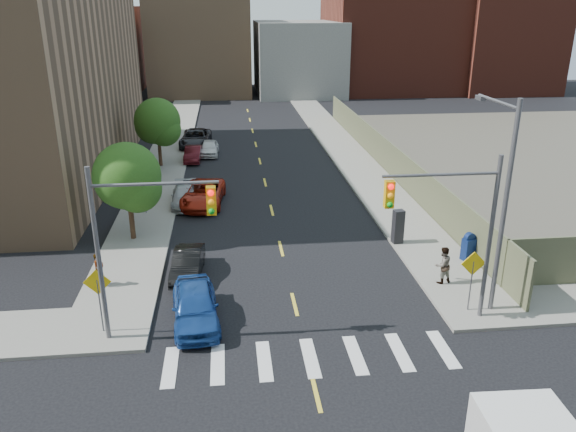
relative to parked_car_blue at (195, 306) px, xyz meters
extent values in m
cube|color=gray|center=(-3.55, 34.50, -0.70)|extent=(3.50, 73.00, 0.15)
cube|color=gray|center=(11.95, 34.50, -0.70)|extent=(3.50, 73.00, 0.15)
cube|color=#5F6345|center=(13.80, 21.00, 0.48)|extent=(0.12, 44.00, 2.50)
cube|color=#592319|center=(-17.80, 63.00, 5.23)|extent=(14.00, 18.00, 12.00)
cube|color=#8C6B4C|center=(-1.80, 65.00, 6.73)|extent=(14.00, 16.00, 15.00)
cube|color=gray|center=(12.20, 63.00, 4.23)|extent=(12.00, 16.00, 10.00)
cube|color=#592319|center=(26.20, 65.00, 7.23)|extent=(18.00, 18.00, 16.00)
cube|color=#592319|center=(42.20, 63.00, 8.23)|extent=(14.00, 16.00, 18.00)
cylinder|color=#59595E|center=(-3.30, -1.00, 2.73)|extent=(0.18, 0.18, 7.00)
cylinder|color=#59595E|center=(-1.05, -1.00, 5.53)|extent=(4.50, 0.12, 0.12)
cube|color=#E5A50C|center=(0.90, -1.00, 4.83)|extent=(0.35, 0.30, 1.05)
cylinder|color=#59595E|center=(11.70, -1.00, 2.73)|extent=(0.18, 0.18, 7.00)
cylinder|color=#59595E|center=(9.45, -1.00, 5.53)|extent=(4.50, 0.12, 0.12)
cube|color=#E5A50C|center=(7.50, -1.00, 4.83)|extent=(0.35, 0.30, 1.05)
cylinder|color=#59595E|center=(12.40, -0.50, 3.73)|extent=(0.20, 0.20, 9.00)
cylinder|color=#59595E|center=(12.40, 1.20, 7.83)|extent=(0.12, 3.50, 0.12)
cube|color=#59595E|center=(12.40, 2.80, 7.73)|extent=(0.25, 0.60, 0.18)
cylinder|color=#59595E|center=(-3.60, -0.50, 0.43)|extent=(0.06, 0.06, 2.40)
cube|color=yellow|center=(-3.60, -0.50, 1.53)|extent=(1.06, 0.04, 1.06)
cylinder|color=#59595E|center=(11.40, -0.50, 0.43)|extent=(0.06, 0.06, 2.40)
cube|color=yellow|center=(11.40, -0.50, 1.53)|extent=(1.06, 0.04, 1.06)
cylinder|color=#59595E|center=(-3.60, 13.00, 0.43)|extent=(0.06, 0.06, 2.40)
cube|color=yellow|center=(-3.60, 13.00, 1.53)|extent=(1.06, 0.04, 1.06)
cylinder|color=#332114|center=(-3.80, 9.00, 0.55)|extent=(0.28, 0.28, 2.64)
sphere|color=#1C4112|center=(-3.80, 9.00, 2.95)|extent=(3.60, 3.60, 3.60)
sphere|color=#1C4112|center=(-3.30, 8.70, 2.35)|extent=(2.64, 2.64, 2.64)
sphere|color=#1C4112|center=(-4.20, 9.40, 2.53)|extent=(2.88, 2.88, 2.88)
cylinder|color=#332114|center=(-3.80, 24.00, 0.55)|extent=(0.28, 0.28, 2.64)
sphere|color=#1C4112|center=(-3.80, 24.00, 2.95)|extent=(3.60, 3.60, 3.60)
sphere|color=#1C4112|center=(-3.30, 23.70, 2.35)|extent=(2.64, 2.64, 2.64)
sphere|color=#1C4112|center=(-4.20, 24.40, 2.53)|extent=(2.88, 2.88, 2.88)
imported|color=navy|center=(0.00, 0.00, 0.00)|extent=(2.23, 4.68, 1.54)
imported|color=black|center=(-0.55, 4.35, -0.15)|extent=(1.57, 3.87, 1.25)
imported|color=#A12110|center=(-0.12, 14.60, -0.02)|extent=(3.01, 5.60, 1.49)
imported|color=#A7AAAF|center=(-1.30, 14.65, -0.16)|extent=(1.83, 4.27, 1.23)
imported|color=silver|center=(0.00, 27.46, -0.13)|extent=(1.68, 3.85, 1.29)
imported|color=#410D12|center=(-1.30, 25.61, -0.16)|extent=(1.44, 3.77, 1.23)
imported|color=black|center=(-1.30, 30.73, 0.01)|extent=(2.93, 5.78, 1.57)
cube|color=#0D1E4F|center=(13.40, 4.27, -0.05)|extent=(0.71, 0.62, 1.14)
cylinder|color=#0D1E4F|center=(13.40, 4.27, 0.55)|extent=(0.64, 0.44, 0.59)
cube|color=black|center=(10.50, 6.80, 0.30)|extent=(0.61, 0.53, 1.85)
imported|color=gray|center=(-4.48, 3.48, 0.16)|extent=(0.58, 0.67, 1.56)
imported|color=gray|center=(11.18, 2.02, 0.26)|extent=(1.01, 0.88, 1.77)
camera|label=1|loc=(1.56, -20.33, 11.47)|focal=35.00mm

